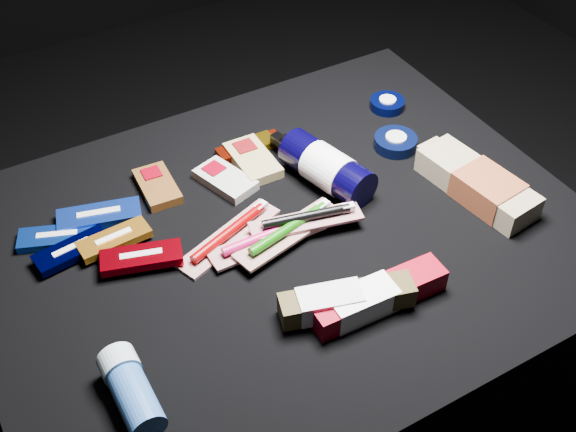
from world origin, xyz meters
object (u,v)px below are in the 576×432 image
bodywash_bottle (479,184)px  deodorant_stick (131,390)px  lotion_bottle (327,168)px  toothpaste_carton_red (373,298)px

bodywash_bottle → deodorant_stick: bearing=-179.3°
lotion_bottle → toothpaste_carton_red: (-0.09, -0.27, -0.02)m
lotion_bottle → toothpaste_carton_red: bearing=-122.1°
lotion_bottle → bodywash_bottle: (0.21, -0.16, -0.01)m
lotion_bottle → deodorant_stick: lotion_bottle is taller
deodorant_stick → toothpaste_carton_red: (0.36, -0.03, -0.01)m
lotion_bottle → deodorant_stick: 0.52m
deodorant_stick → lotion_bottle: bearing=28.6°
bodywash_bottle → toothpaste_carton_red: bodywash_bottle is taller
deodorant_stick → toothpaste_carton_red: bearing=-3.9°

